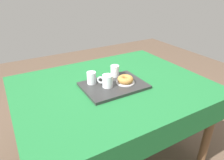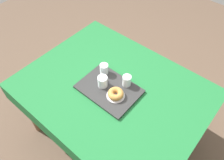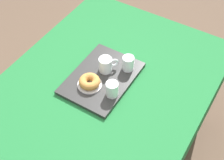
% 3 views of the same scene
% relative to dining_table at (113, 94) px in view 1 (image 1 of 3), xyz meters
% --- Properties ---
extents(ground_plane, '(6.00, 6.00, 0.00)m').
position_rel_dining_table_xyz_m(ground_plane, '(0.00, 0.00, -0.65)').
color(ground_plane, brown).
extents(dining_table, '(1.39, 1.09, 0.73)m').
position_rel_dining_table_xyz_m(dining_table, '(0.00, 0.00, 0.00)').
color(dining_table, '#1E6B33').
rests_on(dining_table, ground).
extents(serving_tray, '(0.44, 0.32, 0.02)m').
position_rel_dining_table_xyz_m(serving_tray, '(0.01, 0.03, 0.09)').
color(serving_tray, '#2D2D2D').
rests_on(serving_tray, dining_table).
extents(tea_mug_left, '(0.10, 0.09, 0.09)m').
position_rel_dining_table_xyz_m(tea_mug_left, '(0.07, 0.04, 0.14)').
color(tea_mug_left, white).
rests_on(tea_mug_left, serving_tray).
extents(water_glass_near, '(0.07, 0.07, 0.09)m').
position_rel_dining_table_xyz_m(water_glass_near, '(-0.07, -0.08, 0.14)').
color(water_glass_near, white).
rests_on(water_glass_near, serving_tray).
extents(water_glass_far, '(0.07, 0.07, 0.09)m').
position_rel_dining_table_xyz_m(water_glass_far, '(0.14, -0.06, 0.14)').
color(water_glass_far, white).
rests_on(water_glass_far, serving_tray).
extents(donut_plate_left, '(0.13, 0.13, 0.01)m').
position_rel_dining_table_xyz_m(donut_plate_left, '(-0.07, 0.06, 0.10)').
color(donut_plate_left, silver).
rests_on(donut_plate_left, serving_tray).
extents(sugar_donut_left, '(0.12, 0.12, 0.04)m').
position_rel_dining_table_xyz_m(sugar_donut_left, '(-0.07, 0.06, 0.13)').
color(sugar_donut_left, '#BC7F3D').
rests_on(sugar_donut_left, donut_plate_left).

